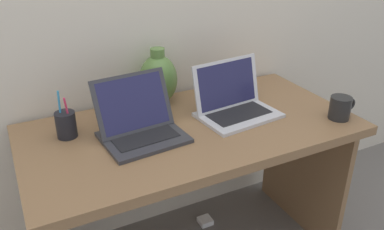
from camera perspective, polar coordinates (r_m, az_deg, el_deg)
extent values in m
cube|color=olive|center=(1.67, 0.00, -2.16)|extent=(1.37, 0.69, 0.04)
cube|color=olive|center=(2.18, 15.40, -6.95)|extent=(0.03, 0.59, 0.69)
cube|color=#333338|center=(1.57, -6.88, -3.16)|extent=(0.33, 0.28, 0.01)
cube|color=black|center=(1.57, -6.90, -2.87)|extent=(0.26, 0.17, 0.00)
cube|color=#333338|center=(1.58, -8.33, 1.66)|extent=(0.31, 0.13, 0.22)
cube|color=#23234C|center=(1.58, -8.33, 1.66)|extent=(0.28, 0.11, 0.19)
cube|color=silver|center=(1.74, 6.59, -0.01)|extent=(0.35, 0.26, 0.01)
cube|color=black|center=(1.74, 6.61, 0.25)|extent=(0.28, 0.17, 0.00)
cube|color=silver|center=(1.76, 4.95, 4.36)|extent=(0.34, 0.09, 0.21)
cube|color=#23234C|center=(1.76, 4.95, 4.36)|extent=(0.30, 0.08, 0.19)
ellipsoid|color=#5B843D|center=(1.84, -4.77, 5.06)|extent=(0.17, 0.17, 0.23)
cylinder|color=#5B843D|center=(1.79, -4.92, 8.74)|extent=(0.06, 0.06, 0.04)
cylinder|color=black|center=(1.81, 20.22, 0.96)|extent=(0.09, 0.09, 0.10)
torus|color=black|center=(1.85, 21.47, 1.42)|extent=(0.06, 0.01, 0.06)
cylinder|color=black|center=(1.63, -17.41, -1.32)|extent=(0.08, 0.08, 0.10)
cylinder|color=#D83359|center=(1.60, -17.17, 0.16)|extent=(0.02, 0.02, 0.14)
cylinder|color=#338CBF|center=(1.61, -18.17, 0.59)|extent=(0.01, 0.02, 0.16)
cube|color=white|center=(2.27, 1.88, -14.76)|extent=(0.07, 0.07, 0.03)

